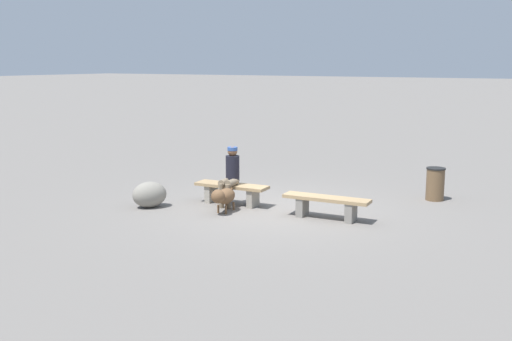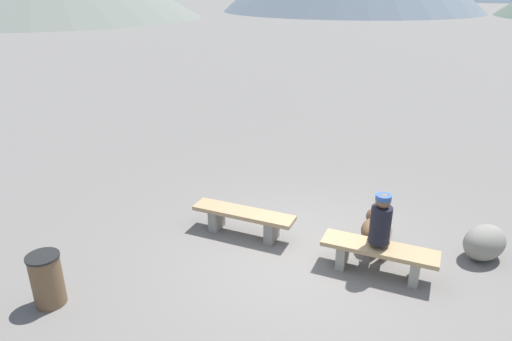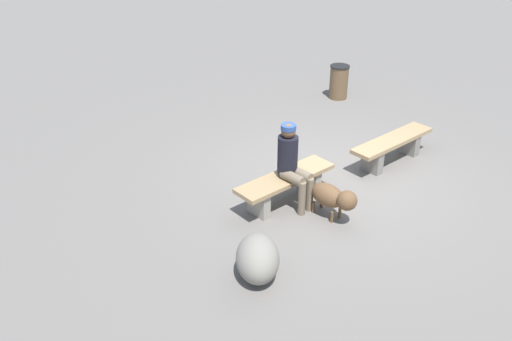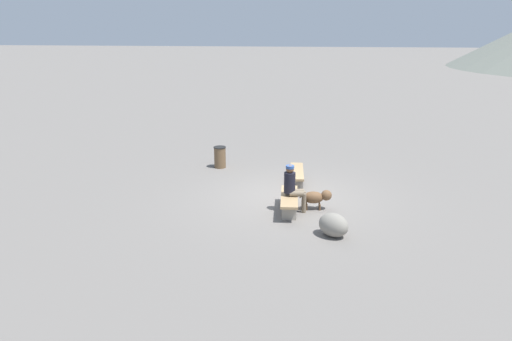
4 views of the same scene
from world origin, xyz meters
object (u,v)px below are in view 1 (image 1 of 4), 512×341
object	(u,v)px
dog	(224,196)
bench_left	(326,204)
seated_person	(231,172)
boulder	(150,195)
trash_bin	(435,184)
bench_right	(232,190)

from	to	relation	value
dog	bench_left	bearing A→B (deg)	101.63
seated_person	dog	size ratio (longest dim) A/B	1.48
dog	boulder	xyz separation A→B (m)	(1.62, 0.39, -0.07)
seated_person	trash_bin	world-z (taller)	seated_person
dog	trash_bin	size ratio (longest dim) A/B	1.17
seated_person	bench_left	bearing A→B (deg)	174.25
dog	trash_bin	bearing A→B (deg)	128.37
seated_person	dog	distance (m)	0.76
dog	boulder	size ratio (longest dim) A/B	1.17
dog	boulder	distance (m)	1.67
seated_person	trash_bin	size ratio (longest dim) A/B	1.73
bench_left	dog	world-z (taller)	dog
boulder	trash_bin	bearing A→B (deg)	-143.71
seated_person	boulder	size ratio (longest dim) A/B	1.73
seated_person	dog	bearing A→B (deg)	104.37
bench_left	dog	size ratio (longest dim) A/B	2.05
boulder	dog	bearing A→B (deg)	-166.55
bench_right	seated_person	distance (m)	0.42
bench_left	trash_bin	xyz separation A→B (m)	(-1.44, -2.70, 0.06)
bench_left	seated_person	bearing A→B (deg)	-3.44
trash_bin	seated_person	bearing A→B (deg)	36.36
bench_right	trash_bin	xyz separation A→B (m)	(-3.70, -2.61, 0.05)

